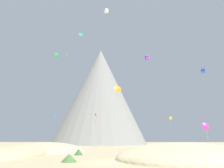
# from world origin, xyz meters

# --- Properties ---
(ground_plane) EXTENTS (400.00, 400.00, 0.00)m
(ground_plane) POSITION_xyz_m (0.00, 0.00, 0.00)
(ground_plane) COLOR #C6B284
(dune_foreground_right) EXTENTS (26.16, 29.61, 3.92)m
(dune_foreground_right) POSITION_xyz_m (-15.74, 23.21, 0.00)
(dune_foreground_right) COLOR #CCBA8E
(dune_foreground_right) RESTS_ON ground_plane
(dune_midground) EXTENTS (12.81, 22.73, 3.36)m
(dune_midground) POSITION_xyz_m (-15.87, 10.32, 0.00)
(dune_midground) COLOR #C6B284
(dune_midground) RESTS_ON ground_plane
(dune_back_low) EXTENTS (24.77, 25.26, 4.35)m
(dune_back_low) POSITION_xyz_m (9.97, 3.92, 0.00)
(dune_back_low) COLOR beige
(dune_back_low) RESTS_ON ground_plane
(bush_near_right) EXTENTS (2.08, 2.08, 1.05)m
(bush_near_right) POSITION_xyz_m (-5.64, 10.61, 0.53)
(bush_near_right) COLOR #386633
(bush_near_right) RESTS_ON ground_plane
(bush_ridge_crest) EXTENTS (2.01, 2.01, 0.91)m
(bush_ridge_crest) POSITION_xyz_m (-4.45, -0.16, 0.45)
(bush_ridge_crest) COLOR #477238
(bush_ridge_crest) RESTS_ON ground_plane
(bush_scatter_east) EXTENTS (3.57, 3.57, 0.91)m
(bush_scatter_east) POSITION_xyz_m (-9.60, 15.98, 0.46)
(bush_scatter_east) COLOR #477238
(bush_scatter_east) RESTS_ON ground_plane
(bush_mid_center) EXTENTS (2.84, 2.84, 1.09)m
(bush_mid_center) POSITION_xyz_m (13.51, 1.64, 0.55)
(bush_mid_center) COLOR #668C4C
(bush_mid_center) RESTS_ON ground_plane
(bush_far_left) EXTENTS (2.70, 2.70, 0.66)m
(bush_far_left) POSITION_xyz_m (8.56, -2.37, 0.33)
(bush_far_left) COLOR #568442
(bush_far_left) RESTS_ON ground_plane
(rock_massif) EXTENTS (58.22, 58.22, 55.50)m
(rock_massif) POSITION_xyz_m (-10.12, 88.43, 26.01)
(rock_massif) COLOR gray
(rock_massif) RESTS_ON ground_plane
(kite_teal_high) EXTENTS (1.19, 0.46, 1.19)m
(kite_teal_high) POSITION_xyz_m (-10.41, 29.06, 33.42)
(kite_teal_high) COLOR teal
(kite_violet_high) EXTENTS (1.38, 1.40, 1.32)m
(kite_violet_high) POSITION_xyz_m (10.58, 37.93, 29.18)
(kite_violet_high) COLOR purple
(kite_orange_mid) EXTENTS (2.69, 1.78, 4.07)m
(kite_orange_mid) POSITION_xyz_m (0.56, 38.28, 18.49)
(kite_orange_mid) COLOR orange
(kite_red_low) EXTENTS (0.45, 0.75, 3.78)m
(kite_red_low) POSITION_xyz_m (-7.08, 43.15, 10.02)
(kite_red_low) COLOR red
(kite_blue_mid) EXTENTS (1.52, 1.52, 1.24)m
(kite_blue_mid) POSITION_xyz_m (27.47, 35.59, 23.34)
(kite_blue_mid) COLOR blue
(kite_lime_high) EXTENTS (1.23, 1.28, 1.20)m
(kite_lime_high) POSITION_xyz_m (-16.06, 35.37, 29.87)
(kite_lime_high) COLOR #8CD133
(kite_cyan_low) EXTENTS (1.66, 1.89, 4.32)m
(kite_cyan_low) POSITION_xyz_m (-25.87, 56.27, 13.62)
(kite_cyan_low) COLOR #33BCDB
(kite_magenta_low) EXTENTS (2.31, 0.88, 5.34)m
(kite_magenta_low) POSITION_xyz_m (27.45, 38.93, 6.46)
(kite_magenta_low) COLOR #D1339E
(kite_white_high) EXTENTS (1.33, 1.34, 1.05)m
(kite_white_high) POSITION_xyz_m (-2.17, 23.03, 37.11)
(kite_white_high) COLOR white
(kite_yellow_low) EXTENTS (0.89, 0.88, 3.35)m
(kite_yellow_low) POSITION_xyz_m (18.67, 45.99, 9.72)
(kite_yellow_low) COLOR yellow
(kite_green_mid) EXTENTS (0.95, 1.37, 3.07)m
(kite_green_mid) POSITION_xyz_m (-16.25, 26.14, 25.40)
(kite_green_mid) COLOR green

